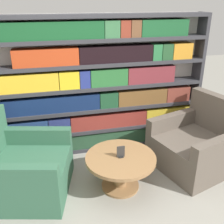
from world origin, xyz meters
The scene contains 6 objects.
ground_plane centered at (0.00, 0.00, 0.00)m, with size 14.00×14.00×0.00m, color gray.
bookshelf centered at (0.00, 1.26, 0.95)m, with size 3.04×0.30×1.94m.
armchair_left centered at (-1.10, 0.46, 0.30)m, with size 1.14×1.12×0.93m.
armchair_right centered at (1.16, 0.46, 0.30)m, with size 1.17×1.16×0.93m.
coffee_table centered at (0.03, 0.25, 0.30)m, with size 0.83×0.83×0.43m.
table_sign centered at (0.03, 0.25, 0.48)m, with size 0.09×0.06×0.14m.
Camera 1 is at (-0.68, -2.23, 2.12)m, focal length 42.00 mm.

